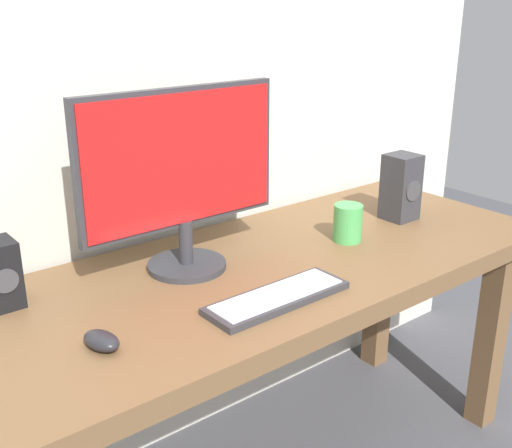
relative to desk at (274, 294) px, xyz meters
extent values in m
cube|color=brown|center=(0.00, 0.00, 0.07)|extent=(1.66, 0.67, 0.05)
cube|color=brown|center=(0.73, -0.24, -0.29)|extent=(0.07, 0.07, 0.66)
cube|color=brown|center=(0.73, 0.24, -0.29)|extent=(0.07, 0.07, 0.66)
cylinder|color=#333338|center=(-0.21, 0.11, 0.10)|extent=(0.20, 0.20, 0.02)
cylinder|color=#333338|center=(-0.21, 0.11, 0.17)|extent=(0.04, 0.04, 0.11)
cube|color=#333338|center=(-0.21, 0.12, 0.39)|extent=(0.55, 0.02, 0.35)
cube|color=red|center=(-0.21, 0.11, 0.39)|extent=(0.53, 0.01, 0.32)
cube|color=#333338|center=(-0.14, -0.18, 0.10)|extent=(0.36, 0.12, 0.02)
cube|color=silver|center=(-0.14, -0.18, 0.11)|extent=(0.33, 0.10, 0.00)
ellipsoid|color=#232328|center=(-0.55, -0.12, 0.11)|extent=(0.07, 0.10, 0.04)
cube|color=#333338|center=(0.53, 0.02, 0.20)|extent=(0.10, 0.09, 0.21)
cylinder|color=#3F3F44|center=(0.53, -0.03, 0.20)|extent=(0.07, 0.00, 0.07)
cylinder|color=#3F3F44|center=(-0.65, 0.15, 0.17)|extent=(0.06, 0.00, 0.06)
cylinder|color=#4CB259|center=(0.26, -0.02, 0.15)|extent=(0.08, 0.08, 0.11)
camera|label=1|loc=(-1.00, -1.18, 0.77)|focal=44.40mm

